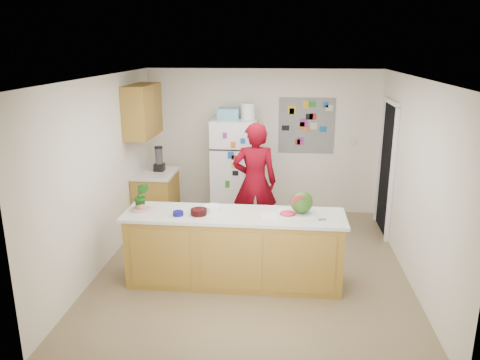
# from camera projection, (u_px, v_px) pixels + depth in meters

# --- Properties ---
(floor) EXTENTS (4.00, 4.50, 0.02)m
(floor) POSITION_uv_depth(u_px,v_px,m) (253.00, 266.00, 6.36)
(floor) COLOR brown
(floor) RESTS_ON ground
(wall_back) EXTENTS (4.00, 0.02, 2.50)m
(wall_back) POSITION_uv_depth(u_px,v_px,m) (263.00, 142.00, 8.17)
(wall_back) COLOR beige
(wall_back) RESTS_ON ground
(wall_left) EXTENTS (0.02, 4.50, 2.50)m
(wall_left) POSITION_uv_depth(u_px,v_px,m) (103.00, 173.00, 6.20)
(wall_left) COLOR beige
(wall_left) RESTS_ON ground
(wall_right) EXTENTS (0.02, 4.50, 2.50)m
(wall_right) POSITION_uv_depth(u_px,v_px,m) (414.00, 181.00, 5.82)
(wall_right) COLOR beige
(wall_right) RESTS_ON ground
(ceiling) EXTENTS (4.00, 4.50, 0.02)m
(ceiling) POSITION_uv_depth(u_px,v_px,m) (254.00, 77.00, 5.66)
(ceiling) COLOR white
(ceiling) RESTS_ON wall_back
(doorway) EXTENTS (0.03, 0.85, 2.04)m
(doorway) POSITION_uv_depth(u_px,v_px,m) (387.00, 169.00, 7.28)
(doorway) COLOR black
(doorway) RESTS_ON ground
(peninsula_base) EXTENTS (2.60, 0.62, 0.88)m
(peninsula_base) POSITION_uv_depth(u_px,v_px,m) (234.00, 250.00, 5.78)
(peninsula_base) COLOR brown
(peninsula_base) RESTS_ON floor
(peninsula_top) EXTENTS (2.68, 0.70, 0.04)m
(peninsula_top) POSITION_uv_depth(u_px,v_px,m) (234.00, 215.00, 5.65)
(peninsula_top) COLOR silver
(peninsula_top) RESTS_ON peninsula_base
(side_counter_base) EXTENTS (0.60, 0.80, 0.86)m
(side_counter_base) POSITION_uv_depth(u_px,v_px,m) (157.00, 200.00, 7.69)
(side_counter_base) COLOR brown
(side_counter_base) RESTS_ON floor
(side_counter_top) EXTENTS (0.64, 0.84, 0.04)m
(side_counter_top) POSITION_uv_depth(u_px,v_px,m) (155.00, 173.00, 7.56)
(side_counter_top) COLOR silver
(side_counter_top) RESTS_ON side_counter_base
(upper_cabinets) EXTENTS (0.35, 1.00, 0.80)m
(upper_cabinets) POSITION_uv_depth(u_px,v_px,m) (143.00, 111.00, 7.24)
(upper_cabinets) COLOR brown
(upper_cabinets) RESTS_ON wall_left
(refrigerator) EXTENTS (0.75, 0.70, 1.70)m
(refrigerator) POSITION_uv_depth(u_px,v_px,m) (235.00, 169.00, 7.96)
(refrigerator) COLOR silver
(refrigerator) RESTS_ON floor
(fridge_top_bin) EXTENTS (0.35, 0.28, 0.18)m
(fridge_top_bin) POSITION_uv_depth(u_px,v_px,m) (229.00, 114.00, 7.71)
(fridge_top_bin) COLOR #5999B2
(fridge_top_bin) RESTS_ON refrigerator
(photo_collage) EXTENTS (0.95, 0.01, 0.95)m
(photo_collage) POSITION_uv_depth(u_px,v_px,m) (306.00, 126.00, 8.00)
(photo_collage) COLOR slate
(photo_collage) RESTS_ON wall_back
(person) EXTENTS (0.70, 0.50, 1.81)m
(person) POSITION_uv_depth(u_px,v_px,m) (255.00, 183.00, 6.96)
(person) COLOR #64020F
(person) RESTS_ON floor
(blender_appliance) EXTENTS (0.12, 0.12, 0.38)m
(blender_appliance) POSITION_uv_depth(u_px,v_px,m) (159.00, 159.00, 7.59)
(blender_appliance) COLOR black
(blender_appliance) RESTS_ON side_counter_top
(cutting_board) EXTENTS (0.45, 0.36, 0.01)m
(cutting_board) POSITION_uv_depth(u_px,v_px,m) (296.00, 214.00, 5.63)
(cutting_board) COLOR white
(cutting_board) RESTS_ON peninsula_top
(watermelon) EXTENTS (0.27, 0.27, 0.27)m
(watermelon) POSITION_uv_depth(u_px,v_px,m) (302.00, 202.00, 5.60)
(watermelon) COLOR #215911
(watermelon) RESTS_ON cutting_board
(watermelon_slice) EXTENTS (0.18, 0.18, 0.02)m
(watermelon_slice) POSITION_uv_depth(u_px,v_px,m) (287.00, 213.00, 5.58)
(watermelon_slice) COLOR red
(watermelon_slice) RESTS_ON cutting_board
(cherry_bowl) EXTENTS (0.25, 0.25, 0.07)m
(cherry_bowl) POSITION_uv_depth(u_px,v_px,m) (199.00, 212.00, 5.60)
(cherry_bowl) COLOR black
(cherry_bowl) RESTS_ON peninsula_top
(white_bowl) EXTENTS (0.21, 0.21, 0.06)m
(white_bowl) POSITION_uv_depth(u_px,v_px,m) (212.00, 208.00, 5.76)
(white_bowl) COLOR silver
(white_bowl) RESTS_ON peninsula_top
(cobalt_bowl) EXTENTS (0.17, 0.17, 0.05)m
(cobalt_bowl) POSITION_uv_depth(u_px,v_px,m) (178.00, 213.00, 5.58)
(cobalt_bowl) COLOR #0C0961
(cobalt_bowl) RESTS_ON peninsula_top
(plate) EXTENTS (0.32, 0.32, 0.02)m
(plate) POSITION_uv_depth(u_px,v_px,m) (141.00, 209.00, 5.78)
(plate) COLOR #BDB08F
(plate) RESTS_ON peninsula_top
(paper_towel) EXTENTS (0.21, 0.19, 0.02)m
(paper_towel) POSITION_uv_depth(u_px,v_px,m) (269.00, 216.00, 5.54)
(paper_towel) COLOR white
(paper_towel) RESTS_ON peninsula_top
(keys) EXTENTS (0.09, 0.05, 0.01)m
(keys) POSITION_uv_depth(u_px,v_px,m) (322.00, 220.00, 5.43)
(keys) COLOR gray
(keys) RESTS_ON peninsula_top
(potted_plant) EXTENTS (0.21, 0.18, 0.35)m
(potted_plant) POSITION_uv_depth(u_px,v_px,m) (141.00, 196.00, 5.75)
(potted_plant) COLOR #10420C
(potted_plant) RESTS_ON peninsula_top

